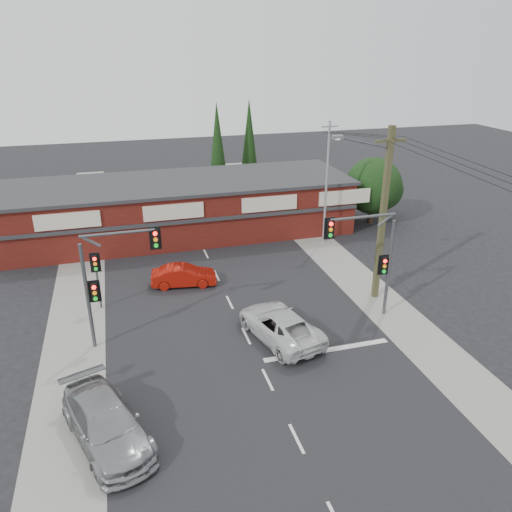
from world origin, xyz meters
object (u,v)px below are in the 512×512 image
object	(u,v)px
white_suv	(280,325)
red_sedan	(184,276)
utility_pole	(381,210)
silver_suv	(106,423)
shop_building	(181,207)

from	to	relation	value
white_suv	red_sedan	bearing A→B (deg)	-76.68
red_sedan	utility_pole	world-z (taller)	utility_pole
silver_suv	utility_pole	xyz separation A→B (m)	(15.28, 7.78, 4.60)
utility_pole	silver_suv	bearing A→B (deg)	-153.01
red_sedan	shop_building	distance (m)	9.59
white_suv	utility_pole	size ratio (longest dim) A/B	0.54
shop_building	silver_suv	bearing A→B (deg)	-105.22
white_suv	shop_building	xyz separation A→B (m)	(-2.62, 16.75, 1.38)
white_suv	utility_pole	distance (m)	8.63
silver_suv	utility_pole	world-z (taller)	utility_pole
red_sedan	shop_building	xyz separation A→B (m)	(1.22, 9.40, 1.48)
white_suv	silver_suv	size ratio (longest dim) A/B	0.99
silver_suv	shop_building	distance (m)	22.61
white_suv	silver_suv	distance (m)	9.92
shop_building	utility_pole	distance (m)	17.15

